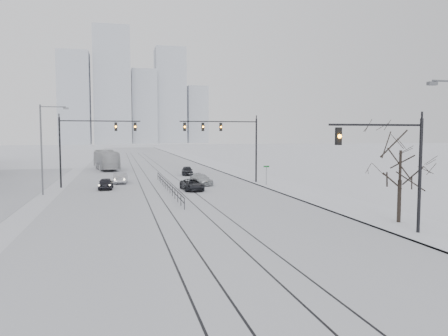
# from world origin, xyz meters

# --- Properties ---
(ground) EXTENTS (500.00, 500.00, 0.00)m
(ground) POSITION_xyz_m (0.00, 0.00, 0.00)
(ground) COLOR silver
(ground) RESTS_ON ground
(road) EXTENTS (22.00, 260.00, 0.02)m
(road) POSITION_xyz_m (0.00, 60.00, 0.01)
(road) COLOR silver
(road) RESTS_ON ground
(sidewalk_east) EXTENTS (5.00, 260.00, 0.16)m
(sidewalk_east) POSITION_xyz_m (13.50, 60.00, 0.08)
(sidewalk_east) COLOR silver
(sidewalk_east) RESTS_ON ground
(curb) EXTENTS (0.10, 260.00, 0.12)m
(curb) POSITION_xyz_m (11.05, 60.00, 0.06)
(curb) COLOR gray
(curb) RESTS_ON ground
(tram_rails) EXTENTS (5.30, 180.00, 0.01)m
(tram_rails) POSITION_xyz_m (-0.00, 40.00, 0.02)
(tram_rails) COLOR black
(tram_rails) RESTS_ON ground
(skyline) EXTENTS (96.00, 48.00, 72.00)m
(skyline) POSITION_xyz_m (5.02, 273.63, 30.65)
(skyline) COLOR #AAB0BA
(skyline) RESTS_ON ground
(traffic_mast_near) EXTENTS (6.10, 0.37, 7.00)m
(traffic_mast_near) POSITION_xyz_m (10.79, 6.00, 4.56)
(traffic_mast_near) COLOR black
(traffic_mast_near) RESTS_ON ground
(traffic_mast_ne) EXTENTS (9.60, 0.37, 8.00)m
(traffic_mast_ne) POSITION_xyz_m (8.15, 34.99, 5.76)
(traffic_mast_ne) COLOR black
(traffic_mast_ne) RESTS_ON ground
(traffic_mast_nw) EXTENTS (9.10, 0.37, 8.00)m
(traffic_mast_nw) POSITION_xyz_m (-8.52, 36.00, 5.57)
(traffic_mast_nw) COLOR black
(traffic_mast_nw) RESTS_ON ground
(street_light_west) EXTENTS (2.73, 0.25, 9.00)m
(street_light_west) POSITION_xyz_m (-12.20, 30.00, 5.21)
(street_light_west) COLOR #595B60
(street_light_west) RESTS_ON ground
(bare_tree) EXTENTS (4.40, 4.40, 6.10)m
(bare_tree) POSITION_xyz_m (13.20, 9.00, 4.49)
(bare_tree) COLOR black
(bare_tree) RESTS_ON ground
(median_fence) EXTENTS (0.06, 24.00, 1.00)m
(median_fence) POSITION_xyz_m (0.00, 30.00, 0.53)
(median_fence) COLOR black
(median_fence) RESTS_ON ground
(street_sign) EXTENTS (0.70, 0.06, 2.40)m
(street_sign) POSITION_xyz_m (11.80, 32.00, 1.61)
(street_sign) COLOR #595B60
(street_sign) RESTS_ON ground
(sedan_sb_inner) EXTENTS (1.68, 3.85, 1.29)m
(sedan_sb_inner) POSITION_xyz_m (-6.48, 33.17, 0.65)
(sedan_sb_inner) COLOR black
(sedan_sb_inner) RESTS_ON ground
(sedan_sb_outer) EXTENTS (1.80, 4.35, 1.40)m
(sedan_sb_outer) POSITION_xyz_m (-4.84, 38.82, 0.70)
(sedan_sb_outer) COLOR #A4A5AC
(sedan_sb_outer) RESTS_ON ground
(sedan_nb_front) EXTENTS (2.28, 4.53, 1.23)m
(sedan_nb_front) POSITION_xyz_m (2.61, 29.94, 0.62)
(sedan_nb_front) COLOR black
(sedan_nb_front) RESTS_ON ground
(sedan_nb_right) EXTENTS (2.60, 4.70, 1.29)m
(sedan_nb_right) POSITION_xyz_m (4.50, 34.82, 0.64)
(sedan_nb_right) COLOR #A8ACB0
(sedan_nb_right) RESTS_ON ground
(sedan_nb_far) EXTENTS (1.98, 4.07, 1.34)m
(sedan_nb_far) POSITION_xyz_m (4.84, 47.63, 0.67)
(sedan_nb_far) COLOR black
(sedan_nb_far) RESTS_ON ground
(box_truck) EXTENTS (4.76, 12.35, 3.36)m
(box_truck) POSITION_xyz_m (-7.13, 60.88, 1.68)
(box_truck) COLOR #B3B5B7
(box_truck) RESTS_ON ground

